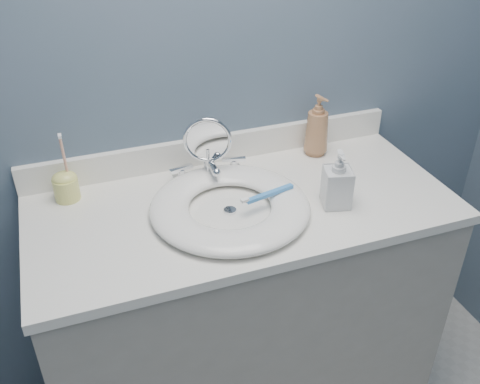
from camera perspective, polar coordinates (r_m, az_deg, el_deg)
name	(u,v)px	position (r m, az deg, el deg)	size (l,w,h in m)	color
back_wall	(211,65)	(1.63, -3.07, 13.37)	(2.20, 0.02, 2.40)	#4A5D6F
vanity_cabinet	(243,316)	(1.84, 0.28, -13.04)	(1.20, 0.55, 0.85)	#A19C93
countertop	(243,207)	(1.55, 0.32, -1.63)	(1.22, 0.57, 0.03)	white
backsplash	(215,149)	(1.73, -2.69, 4.64)	(1.22, 0.02, 0.09)	white
basin	(230,206)	(1.49, -1.08, -1.53)	(0.45, 0.45, 0.04)	white
drain	(230,211)	(1.50, -1.07, -2.01)	(0.04, 0.04, 0.01)	silver
faucet	(209,170)	(1.65, -3.31, 2.35)	(0.25, 0.13, 0.07)	silver
makeup_mirror	(208,148)	(1.59, -3.46, 4.74)	(0.14, 0.08, 0.21)	silver
soap_bottle_amber	(317,126)	(1.77, 8.24, 7.03)	(0.08, 0.08, 0.20)	#A06E48
soap_bottle_clear	(338,179)	(1.52, 10.39, 1.39)	(0.08, 0.08, 0.17)	silver
toothbrush_holder	(66,185)	(1.61, -18.10, 0.74)	(0.07, 0.07, 0.21)	#E4E372
toothbrush_lying	(268,194)	(1.50, 3.01, -0.25)	(0.17, 0.05, 0.02)	#3C88D5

